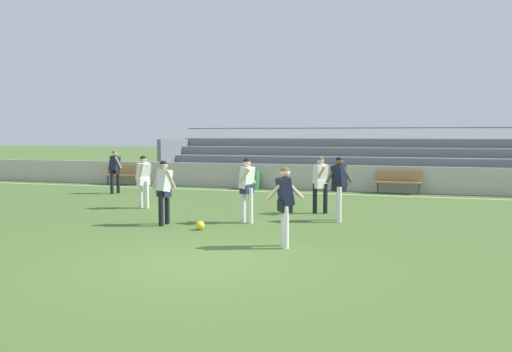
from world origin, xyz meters
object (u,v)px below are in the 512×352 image
Objects in this scene: trash_bin at (253,180)px; player_white_deep_cover at (143,177)px; player_dark_pressing_high at (339,183)px; player_white_trailing_run at (320,180)px; bleacher_stand at (374,161)px; player_dark_wide_right at (115,168)px; player_white_wide_left at (164,187)px; bench_near_bin at (123,173)px; soccer_ball at (200,225)px; bench_near_wall_gap at (399,180)px; player_white_dropping_back at (247,184)px; player_dark_overlapping at (285,200)px.

player_white_deep_cover reaches higher than trash_bin.
trash_bin is 0.45× the size of player_dark_pressing_high.
player_dark_pressing_high reaches higher than player_white_trailing_run.
bleacher_stand is 5.74m from trash_bin.
player_white_wide_left is at bearing -48.95° from player_dark_wide_right.
soccer_ball is (8.02, -9.67, -0.44)m from bench_near_bin.
trash_bin reaches higher than soccer_ball.
player_dark_pressing_high is (4.73, -7.30, 0.64)m from trash_bin.
bleacher_stand is 13.09m from player_white_wide_left.
bleacher_stand reaches higher than bench_near_wall_gap.
player_white_wide_left is (-5.40, -9.29, 0.44)m from bench_near_wall_gap.
player_white_dropping_back is at bearing -124.36° from player_white_trailing_run.
player_dark_overlapping is at bearing -25.03° from player_white_wide_left.
bleacher_stand is at bearing 111.37° from bench_near_wall_gap.
player_white_trailing_run is (1.53, 2.23, -0.02)m from player_white_dropping_back.
player_white_trailing_run reaches higher than player_dark_overlapping.
player_white_deep_cover is at bearing 137.00° from soccer_ball.
bench_near_bin is at bearing 179.68° from trash_bin.
bleacher_stand is 11.87× the size of player_dark_wide_right.
bench_near_bin is 11.55m from player_white_wide_left.
player_dark_wide_right is 1.01× the size of player_white_trailing_run.
player_white_wide_left is 3.35m from player_white_deep_cover.
player_white_trailing_run is (3.44, 3.20, 0.01)m from player_white_wide_left.
bench_near_wall_gap is 11.13m from player_dark_wide_right.
bench_near_bin is 15.19m from player_dark_overlapping.
player_white_dropping_back is 3.16m from player_dark_overlapping.
player_dark_wide_right is at bearing -145.73° from bleacher_stand.
player_white_trailing_run is at bearing 55.64° from player_white_dropping_back.
bench_near_wall_gap is 1.08× the size of player_dark_overlapping.
bench_near_bin is 1.06× the size of player_white_dropping_back.
player_dark_wide_right reaches higher than soccer_ball.
player_dark_overlapping is 2.92m from soccer_ball.
trash_bin is (-4.73, -3.16, -0.74)m from bleacher_stand.
trash_bin is 8.67m from player_white_dropping_back.
player_dark_wide_right reaches higher than player_white_deep_cover.
trash_bin is 0.47× the size of player_white_wide_left.
player_white_dropping_back is 1.03× the size of player_white_wide_left.
player_white_trailing_run is at bearing -107.82° from bench_near_wall_gap.
bench_near_bin is at bearing 180.00° from bench_near_wall_gap.
player_dark_overlapping is 0.96× the size of player_dark_pressing_high.
player_dark_wide_right is (-10.62, -3.28, 0.46)m from bench_near_wall_gap.
bleacher_stand reaches higher than soccer_ball.
player_dark_wide_right is 0.98× the size of player_dark_pressing_high.
bench_near_wall_gap is at bearing 0.34° from trash_bin.
bleacher_stand reaches higher than bench_near_bin.
player_white_deep_cover is (3.16, -3.37, -0.03)m from player_dark_wide_right.
bench_near_bin is 8.21m from player_white_deep_cover.
bleacher_stand is 11.61× the size of player_dark_pressing_high.
player_dark_overlapping is at bearing -98.63° from player_dark_pressing_high.
player_white_trailing_run is at bearing 120.57° from player_dark_pressing_high.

